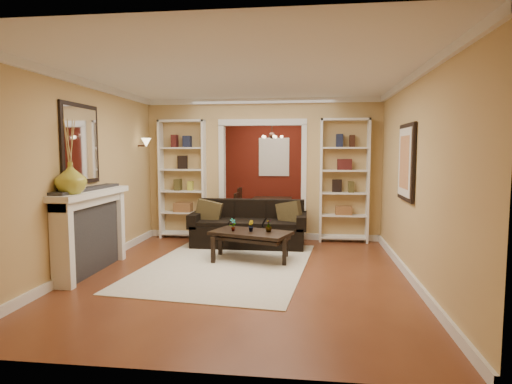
# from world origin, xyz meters

# --- Properties ---
(floor) EXTENTS (8.00, 8.00, 0.00)m
(floor) POSITION_xyz_m (0.00, 0.00, 0.00)
(floor) COLOR brown
(floor) RESTS_ON ground
(ceiling) EXTENTS (8.00, 8.00, 0.00)m
(ceiling) POSITION_xyz_m (0.00, 0.00, 2.70)
(ceiling) COLOR white
(ceiling) RESTS_ON ground
(wall_back) EXTENTS (8.00, 0.00, 8.00)m
(wall_back) POSITION_xyz_m (0.00, 4.00, 1.35)
(wall_back) COLOR tan
(wall_back) RESTS_ON ground
(wall_front) EXTENTS (8.00, 0.00, 8.00)m
(wall_front) POSITION_xyz_m (0.00, -4.00, 1.35)
(wall_front) COLOR tan
(wall_front) RESTS_ON ground
(wall_left) EXTENTS (0.00, 8.00, 8.00)m
(wall_left) POSITION_xyz_m (-2.25, 0.00, 1.35)
(wall_left) COLOR tan
(wall_left) RESTS_ON ground
(wall_right) EXTENTS (0.00, 8.00, 8.00)m
(wall_right) POSITION_xyz_m (2.25, 0.00, 1.35)
(wall_right) COLOR tan
(wall_right) RESTS_ON ground
(partition_wall) EXTENTS (4.50, 0.15, 2.70)m
(partition_wall) POSITION_xyz_m (0.00, 1.20, 1.35)
(partition_wall) COLOR tan
(partition_wall) RESTS_ON floor
(red_back_panel) EXTENTS (4.44, 0.04, 2.64)m
(red_back_panel) POSITION_xyz_m (0.00, 3.97, 1.32)
(red_back_panel) COLOR maroon
(red_back_panel) RESTS_ON floor
(dining_window) EXTENTS (0.78, 0.03, 0.98)m
(dining_window) POSITION_xyz_m (0.00, 3.93, 1.55)
(dining_window) COLOR #8CA5CC
(dining_window) RESTS_ON wall_back
(area_rug) EXTENTS (2.63, 3.45, 0.01)m
(area_rug) POSITION_xyz_m (-0.31, -0.94, 0.01)
(area_rug) COLOR silver
(area_rug) RESTS_ON floor
(sofa) EXTENTS (2.07, 0.89, 0.81)m
(sofa) POSITION_xyz_m (-0.17, 0.45, 0.40)
(sofa) COLOR black
(sofa) RESTS_ON floor
(pillow_left) EXTENTS (0.44, 0.14, 0.44)m
(pillow_left) POSITION_xyz_m (-0.90, 0.43, 0.62)
(pillow_left) COLOR brown
(pillow_left) RESTS_ON sofa
(pillow_right) EXTENTS (0.45, 0.32, 0.45)m
(pillow_right) POSITION_xyz_m (0.56, 0.43, 0.62)
(pillow_right) COLOR brown
(pillow_right) RESTS_ON sofa
(coffee_table) EXTENTS (1.35, 1.00, 0.46)m
(coffee_table) POSITION_xyz_m (0.01, -0.56, 0.23)
(coffee_table) COLOR black
(coffee_table) RESTS_ON floor
(plant_left) EXTENTS (0.13, 0.13, 0.20)m
(plant_left) POSITION_xyz_m (-0.27, -0.56, 0.56)
(plant_left) COLOR #336626
(plant_left) RESTS_ON coffee_table
(plant_center) EXTENTS (0.11, 0.12, 0.17)m
(plant_center) POSITION_xyz_m (0.01, -0.56, 0.54)
(plant_center) COLOR #336626
(plant_center) RESTS_ON coffee_table
(plant_right) EXTENTS (0.14, 0.14, 0.19)m
(plant_right) POSITION_xyz_m (0.29, -0.56, 0.55)
(plant_right) COLOR #336626
(plant_right) RESTS_ON coffee_table
(bookshelf_left) EXTENTS (0.90, 0.30, 2.30)m
(bookshelf_left) POSITION_xyz_m (-1.55, 1.03, 1.15)
(bookshelf_left) COLOR white
(bookshelf_left) RESTS_ON floor
(bookshelf_right) EXTENTS (0.90, 0.30, 2.30)m
(bookshelf_right) POSITION_xyz_m (1.55, 1.03, 1.15)
(bookshelf_right) COLOR white
(bookshelf_right) RESTS_ON floor
(fireplace) EXTENTS (0.32, 1.70, 1.16)m
(fireplace) POSITION_xyz_m (-2.09, -1.50, 0.58)
(fireplace) COLOR white
(fireplace) RESTS_ON floor
(vase) EXTENTS (0.44, 0.44, 0.40)m
(vase) POSITION_xyz_m (-2.09, -2.01, 1.36)
(vase) COLOR gold
(vase) RESTS_ON fireplace
(mirror) EXTENTS (0.03, 0.95, 1.10)m
(mirror) POSITION_xyz_m (-2.23, -1.50, 1.80)
(mirror) COLOR silver
(mirror) RESTS_ON wall_left
(wall_sconce) EXTENTS (0.18, 0.18, 0.22)m
(wall_sconce) POSITION_xyz_m (-2.15, 0.55, 1.83)
(wall_sconce) COLOR #FFE0A5
(wall_sconce) RESTS_ON wall_left
(framed_art) EXTENTS (0.04, 0.85, 1.05)m
(framed_art) POSITION_xyz_m (2.21, -1.00, 1.55)
(framed_art) COLOR black
(framed_art) RESTS_ON wall_right
(dining_table) EXTENTS (1.67, 0.93, 0.59)m
(dining_table) POSITION_xyz_m (0.06, 2.57, 0.29)
(dining_table) COLOR black
(dining_table) RESTS_ON floor
(dining_chair_nw) EXTENTS (0.49, 0.49, 0.80)m
(dining_chair_nw) POSITION_xyz_m (-0.49, 2.27, 0.40)
(dining_chair_nw) COLOR black
(dining_chair_nw) RESTS_ON floor
(dining_chair_ne) EXTENTS (0.43, 0.43, 0.86)m
(dining_chair_ne) POSITION_xyz_m (0.61, 2.27, 0.43)
(dining_chair_ne) COLOR black
(dining_chair_ne) RESTS_ON floor
(dining_chair_sw) EXTENTS (0.49, 0.49, 0.86)m
(dining_chair_sw) POSITION_xyz_m (-0.49, 2.87, 0.43)
(dining_chair_sw) COLOR black
(dining_chair_sw) RESTS_ON floor
(dining_chair_se) EXTENTS (0.56, 0.56, 0.92)m
(dining_chair_se) POSITION_xyz_m (0.61, 2.87, 0.46)
(dining_chair_se) COLOR black
(dining_chair_se) RESTS_ON floor
(chandelier) EXTENTS (0.50, 0.50, 0.30)m
(chandelier) POSITION_xyz_m (0.00, 2.70, 2.02)
(chandelier) COLOR #3E251C
(chandelier) RESTS_ON ceiling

